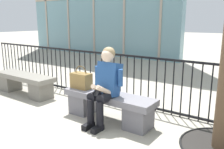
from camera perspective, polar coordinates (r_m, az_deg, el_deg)
The scene contains 6 objects.
ground_plane at distance 4.00m, azimuth -0.85°, elevation -10.79°, with size 60.00×60.00×0.00m, color #A8A091.
stone_bench at distance 3.90m, azimuth -0.86°, elevation -7.14°, with size 1.60×0.44×0.45m.
seated_person_with_phone at distance 3.67m, azimuth -1.67°, elevation -2.23°, with size 0.52×0.66×1.21m.
handbag_on_bench at distance 4.16m, azimuth -7.41°, elevation -1.38°, with size 0.36×0.20×0.40m.
plaza_railing at distance 4.49m, azimuth 5.28°, elevation -1.50°, with size 8.91×0.04×0.98m.
stone_bench_far at distance 5.60m, azimuth -20.24°, elevation -1.74°, with size 1.60×0.44×0.45m.
Camera 1 is at (2.18, -2.95, 1.61)m, focal length 38.12 mm.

